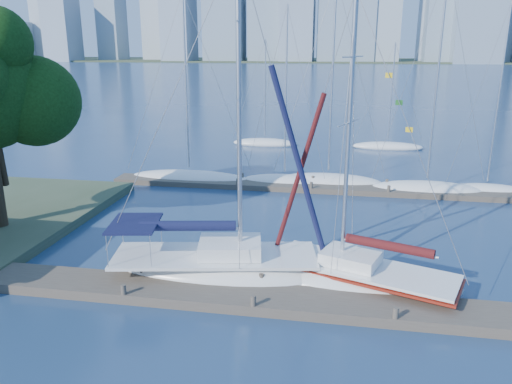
# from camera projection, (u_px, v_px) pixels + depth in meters

# --- Properties ---
(ground) EXTENTS (700.00, 700.00, 0.00)m
(ground) POSITION_uv_depth(u_px,v_px,m) (258.00, 303.00, 19.05)
(ground) COLOR #18314D
(ground) RESTS_ON ground
(near_dock) EXTENTS (26.00, 2.00, 0.40)m
(near_dock) POSITION_uv_depth(u_px,v_px,m) (258.00, 299.00, 19.00)
(near_dock) COLOR #4C4138
(near_dock) RESTS_ON ground
(far_dock) EXTENTS (30.00, 1.80, 0.36)m
(far_dock) POSITION_uv_depth(u_px,v_px,m) (327.00, 188.00, 33.79)
(far_dock) COLOR #4C4138
(far_dock) RESTS_ON ground
(far_shore) EXTENTS (800.00, 100.00, 1.50)m
(far_shore) POSITION_uv_depth(u_px,v_px,m) (342.00, 61.00, 321.41)
(far_shore) COLOR #38472D
(far_shore) RESTS_ON ground
(sailboat_navy) EXTENTS (9.50, 4.58, 13.54)m
(sailboat_navy) POSITION_uv_depth(u_px,v_px,m) (215.00, 256.00, 20.89)
(sailboat_navy) COLOR white
(sailboat_navy) RESTS_ON ground
(sailboat_maroon) EXTENTS (8.27, 5.09, 11.93)m
(sailboat_maroon) POSITION_uv_depth(u_px,v_px,m) (363.00, 266.00, 20.05)
(sailboat_maroon) COLOR white
(sailboat_maroon) RESTS_ON ground
(bg_boat_0) EXTENTS (9.12, 3.75, 13.24)m
(bg_boat_0) POSITION_uv_depth(u_px,v_px,m) (190.00, 178.00, 36.14)
(bg_boat_0) COLOR white
(bg_boat_0) RESTS_ON ground
(bg_boat_1) EXTENTS (6.53, 4.34, 12.35)m
(bg_boat_1) POSITION_uv_depth(u_px,v_px,m) (285.00, 181.00, 35.25)
(bg_boat_1) COLOR white
(bg_boat_1) RESTS_ON ground
(bg_boat_2) EXTENTS (7.79, 2.91, 14.02)m
(bg_boat_2) POSITION_uv_depth(u_px,v_px,m) (328.00, 181.00, 35.15)
(bg_boat_2) COLOR white
(bg_boat_2) RESTS_ON ground
(bg_boat_3) EXTENTS (7.57, 3.23, 14.39)m
(bg_boat_3) POSITION_uv_depth(u_px,v_px,m) (426.00, 189.00, 33.24)
(bg_boat_3) COLOR white
(bg_boat_3) RESTS_ON ground
(bg_boat_4) EXTENTS (5.80, 2.96, 12.39)m
(bg_boat_4) POSITION_uv_depth(u_px,v_px,m) (486.00, 190.00, 33.16)
(bg_boat_4) COLOR white
(bg_boat_4) RESTS_ON ground
(bg_boat_6) EXTENTS (6.65, 3.39, 10.36)m
(bg_boat_6) POSITION_uv_depth(u_px,v_px,m) (265.00, 143.00, 49.34)
(bg_boat_6) COLOR white
(bg_boat_6) RESTS_ON ground
(bg_boat_7) EXTENTS (6.91, 3.49, 10.04)m
(bg_boat_7) POSITION_uv_depth(u_px,v_px,m) (388.00, 146.00, 47.66)
(bg_boat_7) COLOR white
(bg_boat_7) RESTS_ON ground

